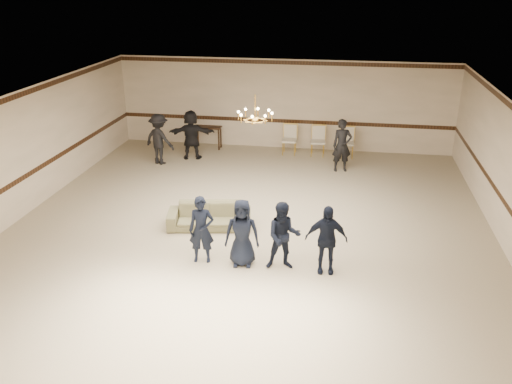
% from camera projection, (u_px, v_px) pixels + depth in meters
% --- Properties ---
extents(room, '(12.01, 14.01, 3.21)m').
position_uv_depth(room, '(248.00, 170.00, 12.73)').
color(room, tan).
rests_on(room, ground).
extents(chair_rail, '(12.00, 0.02, 0.14)m').
position_uv_depth(chair_rail, '(283.00, 121.00, 19.33)').
color(chair_rail, '#3B2111').
rests_on(chair_rail, wall_back).
extents(crown_molding, '(12.00, 0.02, 0.14)m').
position_uv_depth(crown_molding, '(284.00, 63.00, 18.54)').
color(crown_molding, '#3B2111').
rests_on(crown_molding, wall_back).
extents(chandelier, '(0.94, 0.94, 0.89)m').
position_uv_depth(chandelier, '(255.00, 108.00, 13.16)').
color(chandelier, gold).
rests_on(chandelier, ceiling).
extents(boy_a, '(0.60, 0.44, 1.52)m').
position_uv_depth(boy_a, '(202.00, 230.00, 11.63)').
color(boy_a, black).
rests_on(boy_a, floor).
extents(boy_b, '(0.80, 0.57, 1.52)m').
position_uv_depth(boy_b, '(242.00, 233.00, 11.49)').
color(boy_b, black).
rests_on(boy_b, floor).
extents(boy_c, '(0.83, 0.70, 1.52)m').
position_uv_depth(boy_c, '(284.00, 236.00, 11.35)').
color(boy_c, black).
rests_on(boy_c, floor).
extents(boy_d, '(0.92, 0.44, 1.52)m').
position_uv_depth(boy_d, '(326.00, 239.00, 11.21)').
color(boy_d, black).
rests_on(boy_d, floor).
extents(settee, '(2.18, 1.15, 0.60)m').
position_uv_depth(settee, '(209.00, 216.00, 13.39)').
color(settee, '#6B6747').
rests_on(settee, floor).
extents(adult_left, '(1.25, 0.98, 1.70)m').
position_uv_depth(adult_left, '(159.00, 139.00, 17.72)').
color(adult_left, black).
rests_on(adult_left, floor).
extents(adult_mid, '(1.64, 0.76, 1.70)m').
position_uv_depth(adult_mid, '(191.00, 135.00, 18.22)').
color(adult_mid, black).
rests_on(adult_mid, floor).
extents(adult_right, '(0.70, 0.54, 1.70)m').
position_uv_depth(adult_right, '(342.00, 145.00, 17.06)').
color(adult_right, black).
rests_on(adult_right, floor).
extents(banquet_chair_left, '(0.50, 0.50, 1.03)m').
position_uv_depth(banquet_chair_left, '(289.00, 140.00, 18.79)').
color(banquet_chair_left, beige).
rests_on(banquet_chair_left, floor).
extents(banquet_chair_mid, '(0.55, 0.55, 1.03)m').
position_uv_depth(banquet_chair_mid, '(318.00, 141.00, 18.64)').
color(banquet_chair_mid, beige).
rests_on(banquet_chair_mid, floor).
extents(banquet_chair_right, '(0.51, 0.51, 1.03)m').
position_uv_depth(banquet_chair_right, '(347.00, 143.00, 18.48)').
color(banquet_chair_right, beige).
rests_on(banquet_chair_right, floor).
extents(console_table, '(0.98, 0.42, 0.82)m').
position_uv_depth(console_table, '(208.00, 137.00, 19.48)').
color(console_table, black).
rests_on(console_table, floor).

